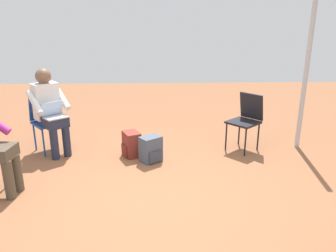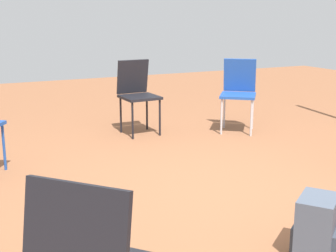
# 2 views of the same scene
# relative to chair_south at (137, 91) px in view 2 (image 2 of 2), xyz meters

# --- Properties ---
(ground_plane) EXTENTS (14.00, 14.00, 0.00)m
(ground_plane) POSITION_rel_chair_south_xyz_m (0.12, 2.10, -0.50)
(ground_plane) COLOR brown
(chair_south) EXTENTS (0.42, 0.45, 0.85)m
(chair_south) POSITION_rel_chair_south_xyz_m (0.00, 0.00, 0.00)
(chair_south) COLOR black
(chair_south) RESTS_ON ground
(chair_southwest) EXTENTS (0.58, 0.58, 0.85)m
(chair_southwest) POSITION_rel_chair_south_xyz_m (-1.13, 0.41, 0.00)
(chair_southwest) COLOR #1E4799
(chair_southwest) RESTS_ON ground
(backpack_near_laptop_user) EXTENTS (0.34, 0.33, 0.36)m
(backpack_near_laptop_user) POSITION_rel_chair_south_xyz_m (0.17, 3.13, -0.34)
(backpack_near_laptop_user) COLOR #475160
(backpack_near_laptop_user) RESTS_ON ground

